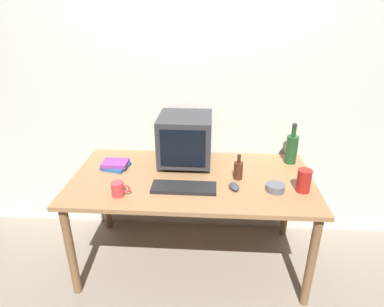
# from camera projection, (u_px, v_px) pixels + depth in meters

# --- Properties ---
(ground_plane) EXTENTS (6.00, 6.00, 0.00)m
(ground_plane) POSITION_uv_depth(u_px,v_px,m) (192.00, 259.00, 2.57)
(ground_plane) COLOR gray
(back_wall) EXTENTS (4.00, 0.08, 2.50)m
(back_wall) POSITION_uv_depth(u_px,v_px,m) (196.00, 87.00, 2.50)
(back_wall) COLOR silver
(back_wall) RESTS_ON ground
(desk) EXTENTS (1.66, 0.86, 0.73)m
(desk) POSITION_uv_depth(u_px,v_px,m) (192.00, 187.00, 2.30)
(desk) COLOR #9E7047
(desk) RESTS_ON ground
(crt_monitor) EXTENTS (0.38, 0.39, 0.37)m
(crt_monitor) POSITION_uv_depth(u_px,v_px,m) (185.00, 139.00, 2.40)
(crt_monitor) COLOR #333338
(crt_monitor) RESTS_ON desk
(keyboard) EXTENTS (0.42, 0.15, 0.02)m
(keyboard) POSITION_uv_depth(u_px,v_px,m) (184.00, 188.00, 2.11)
(keyboard) COLOR black
(keyboard) RESTS_ON desk
(computer_mouse) EXTENTS (0.09, 0.11, 0.04)m
(computer_mouse) POSITION_uv_depth(u_px,v_px,m) (234.00, 186.00, 2.11)
(computer_mouse) COLOR #3F3F47
(computer_mouse) RESTS_ON desk
(bottle_tall) EXTENTS (0.09, 0.09, 0.32)m
(bottle_tall) POSITION_uv_depth(u_px,v_px,m) (292.00, 148.00, 2.43)
(bottle_tall) COLOR #1E4C23
(bottle_tall) RESTS_ON desk
(bottle_short) EXTENTS (0.06, 0.06, 0.19)m
(bottle_short) POSITION_uv_depth(u_px,v_px,m) (238.00, 169.00, 2.22)
(bottle_short) COLOR #472314
(bottle_short) RESTS_ON desk
(book_stack) EXTENTS (0.21, 0.20, 0.05)m
(book_stack) POSITION_uv_depth(u_px,v_px,m) (116.00, 165.00, 2.39)
(book_stack) COLOR #28569E
(book_stack) RESTS_ON desk
(mug) EXTENTS (0.12, 0.08, 0.09)m
(mug) POSITION_uv_depth(u_px,v_px,m) (118.00, 189.00, 2.03)
(mug) COLOR #CC383D
(mug) RESTS_ON desk
(cd_spindle) EXTENTS (0.12, 0.12, 0.04)m
(cd_spindle) POSITION_uv_depth(u_px,v_px,m) (275.00, 188.00, 2.09)
(cd_spindle) COLOR #595B66
(cd_spindle) RESTS_ON desk
(metal_canister) EXTENTS (0.09, 0.09, 0.15)m
(metal_canister) POSITION_uv_depth(u_px,v_px,m) (304.00, 181.00, 2.07)
(metal_canister) COLOR #A51E19
(metal_canister) RESTS_ON desk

